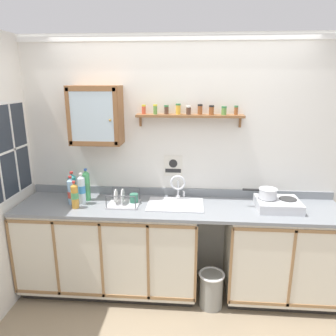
{
  "coord_description": "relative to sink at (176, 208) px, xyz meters",
  "views": [
    {
      "loc": [
        0.12,
        -2.4,
        2.1
      ],
      "look_at": [
        -0.11,
        0.54,
        1.29
      ],
      "focal_mm": 33.77,
      "sensor_mm": 36.0,
      "label": 1
    }
  ],
  "objects": [
    {
      "name": "trash_bin",
      "position": [
        0.36,
        -0.24,
        -0.72
      ],
      "size": [
        0.25,
        0.25,
        0.36
      ],
      "color": "gray",
      "rests_on": "ground"
    },
    {
      "name": "warning_sign",
      "position": [
        -0.04,
        0.26,
        0.35
      ],
      "size": [
        0.19,
        0.01,
        0.22
      ],
      "color": "silver"
    },
    {
      "name": "bottle_detergent_teal_1",
      "position": [
        -1.05,
        0.07,
        0.17
      ],
      "size": [
        0.08,
        0.08,
        0.29
      ],
      "color": "teal",
      "rests_on": "countertop"
    },
    {
      "name": "sink",
      "position": [
        0.0,
        0.0,
        0.0
      ],
      "size": [
        0.54,
        0.41,
        0.4
      ],
      "color": "silver",
      "rests_on": "countertop"
    },
    {
      "name": "window",
      "position": [
        -1.54,
        -0.18,
        0.57
      ],
      "size": [
        0.03,
        0.79,
        0.88
      ],
      "color": "#262D38"
    },
    {
      "name": "bottle_water_blue_4",
      "position": [
        -1.01,
        -0.05,
        0.16
      ],
      "size": [
        0.07,
        0.07,
        0.28
      ],
      "color": "#8CB7E0",
      "rests_on": "countertop"
    },
    {
      "name": "backsplash",
      "position": [
        0.02,
        0.26,
        0.08
      ],
      "size": [
        3.11,
        0.02,
        0.08
      ],
      "primitive_type": "cube",
      "color": "gray",
      "rests_on": "countertop"
    },
    {
      "name": "saucepan",
      "position": [
        0.86,
        -0.0,
        0.18
      ],
      "size": [
        0.32,
        0.17,
        0.1
      ],
      "color": "silver",
      "rests_on": "hot_plate_stove"
    },
    {
      "name": "hot_plate_stove",
      "position": [
        0.96,
        -0.03,
        0.08
      ],
      "size": [
        0.4,
        0.34,
        0.09
      ],
      "color": "silver",
      "rests_on": "countertop"
    },
    {
      "name": "bottle_juice_amber_2",
      "position": [
        -0.94,
        -0.15,
        0.16
      ],
      "size": [
        0.07,
        0.07,
        0.27
      ],
      "color": "gold",
      "rests_on": "countertop"
    },
    {
      "name": "floor",
      "position": [
        0.02,
        -0.46,
        -0.91
      ],
      "size": [
        6.15,
        6.15,
        0.0
      ],
      "primitive_type": "plane",
      "color": "gray",
      "rests_on": "ground"
    },
    {
      "name": "back_wall",
      "position": [
        0.02,
        0.29,
        0.37
      ],
      "size": [
        3.75,
        0.07,
        2.54
      ],
      "color": "silver",
      "rests_on": "ground"
    },
    {
      "name": "lower_cabinet_run_right",
      "position": [
        1.05,
        -0.03,
        -0.45
      ],
      "size": [
        1.09,
        0.61,
        0.91
      ],
      "color": "black",
      "rests_on": "ground"
    },
    {
      "name": "wall_cabinet",
      "position": [
        -0.78,
        0.14,
        0.87
      ],
      "size": [
        0.49,
        0.28,
        0.56
      ],
      "color": "brown"
    },
    {
      "name": "countertop",
      "position": [
        0.02,
        -0.04,
        0.02
      ],
      "size": [
        3.11,
        0.63,
        0.03
      ],
      "primitive_type": "cube",
      "color": "gray",
      "rests_on": "lower_cabinet_run"
    },
    {
      "name": "spice_shelf",
      "position": [
        0.12,
        0.2,
        0.89
      ],
      "size": [
        1.03,
        0.14,
        0.23
      ],
      "color": "brown"
    },
    {
      "name": "mug",
      "position": [
        -0.41,
        0.01,
        0.08
      ],
      "size": [
        0.08,
        0.12,
        0.1
      ],
      "color": "#337259",
      "rests_on": "countertop"
    },
    {
      "name": "dish_rack",
      "position": [
        -0.51,
        -0.04,
        0.06
      ],
      "size": [
        0.3,
        0.27,
        0.16
      ],
      "color": "#B2B2B7",
      "rests_on": "countertop"
    },
    {
      "name": "lower_cabinet_run",
      "position": [
        -0.66,
        -0.03,
        -0.45
      ],
      "size": [
        1.76,
        0.61,
        0.91
      ],
      "color": "black",
      "rests_on": "ground"
    },
    {
      "name": "bottle_water_clear_0",
      "position": [
        -0.91,
        -0.05,
        0.18
      ],
      "size": [
        0.07,
        0.07,
        0.31
      ],
      "color": "silver",
      "rests_on": "countertop"
    },
    {
      "name": "bottle_soda_green_3",
      "position": [
        -0.9,
        0.06,
        0.19
      ],
      "size": [
        0.07,
        0.07,
        0.33
      ],
      "color": "#4CB266",
      "rests_on": "countertop"
    }
  ]
}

